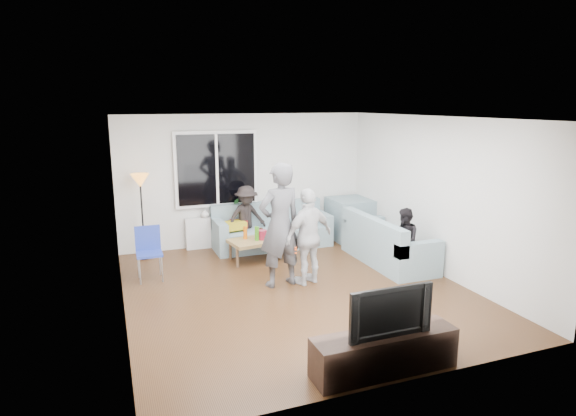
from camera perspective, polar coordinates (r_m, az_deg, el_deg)
name	(u,v)px	position (r m, az deg, el deg)	size (l,w,h in m)	color
floor	(296,290)	(7.58, 0.90, -9.65)	(5.00, 5.50, 0.04)	#56351C
ceiling	(296,116)	(7.03, 0.97, 10.73)	(5.00, 5.50, 0.04)	white
wall_back	(245,179)	(9.78, -5.03, 3.36)	(5.00, 0.04, 2.60)	silver
wall_front	(401,264)	(4.81, 13.17, -6.38)	(5.00, 0.04, 2.60)	silver
wall_left	(116,221)	(6.71, -19.52, -1.45)	(0.04, 5.50, 2.60)	silver
wall_right	(437,196)	(8.43, 17.09, 1.41)	(0.04, 5.50, 2.60)	silver
window_frame	(216,169)	(9.52, -8.41, 4.55)	(1.62, 0.06, 1.47)	white
window_glass	(217,169)	(9.48, -8.36, 4.52)	(1.50, 0.02, 1.35)	black
window_mullion	(217,169)	(9.47, -8.35, 4.52)	(0.05, 0.03, 1.35)	white
radiator	(219,231)	(9.73, -8.13, -2.73)	(1.30, 0.12, 0.62)	silver
potted_plant	(235,207)	(9.66, -6.30, 0.14)	(0.19, 0.15, 0.34)	#255D28
vase	(205,213)	(9.55, -9.73, -0.63)	(0.16, 0.16, 0.17)	silver
sofa_back_section	(272,226)	(9.60, -1.90, -2.11)	(2.30, 0.85, 0.85)	gray
sofa_right_section	(389,240)	(8.83, 11.74, -3.65)	(0.85, 2.00, 0.85)	gray
sofa_corner	(351,219)	(10.27, 7.40, -1.24)	(0.85, 0.85, 0.85)	gray
cushion_yellow	(235,225)	(9.35, -6.28, -2.03)	(0.38, 0.32, 0.14)	gold
cushion_red	(239,224)	(9.45, -5.82, -1.87)	(0.36, 0.30, 0.13)	maroon
coffee_table	(260,249)	(8.85, -3.25, -4.88)	(1.10, 0.60, 0.40)	#9C804B
pitcher	(262,235)	(8.74, -3.06, -3.16)	(0.17, 0.17, 0.17)	maroon
side_chair	(149,254)	(8.12, -15.97, -5.25)	(0.40, 0.40, 0.86)	#253AA3
floor_lamp	(142,217)	(9.17, -16.73, -1.03)	(0.32, 0.32, 1.56)	orange
player_left	(280,225)	(7.44, -0.96, -2.04)	(0.71, 0.46, 1.94)	#46474B
player_right	(309,237)	(7.59, 2.45, -3.37)	(0.90, 0.37, 1.53)	silver
spectator_right	(404,240)	(8.42, 13.50, -3.69)	(0.53, 0.41, 1.09)	black
spectator_back	(246,218)	(9.43, -4.90, -1.15)	(0.81, 0.46, 1.25)	black
tv_console	(384,352)	(5.46, 11.24, -16.30)	(1.60, 0.40, 0.44)	#301E18
television	(386,309)	(5.25, 11.47, -11.56)	(0.95, 0.12, 0.55)	black
bottle_d	(276,232)	(8.73, -1.46, -2.86)	(0.07, 0.07, 0.26)	orange
bottle_c	(261,232)	(8.88, -3.19, -2.89)	(0.07, 0.07, 0.17)	black
bottle_a	(245,233)	(8.78, -5.04, -2.93)	(0.07, 0.07, 0.23)	orange
bottle_b	(257,234)	(8.67, -3.69, -3.02)	(0.08, 0.08, 0.25)	#3E941A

